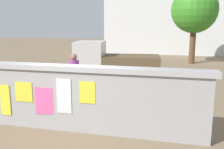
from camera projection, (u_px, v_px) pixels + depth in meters
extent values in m
plane|color=#7A664C|center=(128.00, 72.00, 13.91)|extent=(60.00, 60.00, 0.00)
cube|color=#9C9C9C|center=(72.00, 101.00, 6.14)|extent=(6.43, 0.30, 1.50)
cube|color=#A3A3A3|center=(71.00, 68.00, 5.98)|extent=(6.63, 0.42, 0.12)
cube|color=yellow|center=(5.00, 100.00, 6.40)|extent=(0.29, 0.03, 0.80)
cube|color=yellow|center=(24.00, 92.00, 6.23)|extent=(0.47, 0.01, 0.50)
cube|color=#F9599E|center=(44.00, 101.00, 6.14)|extent=(0.47, 0.03, 0.67)
cube|color=silver|center=(64.00, 96.00, 5.99)|extent=(0.37, 0.01, 0.85)
cube|color=yellow|center=(87.00, 93.00, 5.83)|extent=(0.38, 0.02, 0.52)
cylinder|color=black|center=(85.00, 78.00, 10.55)|extent=(0.72, 0.28, 0.70)
cylinder|color=black|center=(91.00, 72.00, 11.82)|extent=(0.72, 0.28, 0.70)
cylinder|color=black|center=(145.00, 80.00, 10.27)|extent=(0.72, 0.28, 0.70)
cylinder|color=black|center=(145.00, 74.00, 11.53)|extent=(0.72, 0.28, 0.70)
cube|color=silver|center=(90.00, 59.00, 11.03)|extent=(1.37, 1.63, 1.50)
cube|color=brown|center=(131.00, 66.00, 10.88)|extent=(2.56, 1.78, 0.90)
cylinder|color=black|center=(50.00, 90.00, 8.85)|extent=(0.60, 0.10, 0.60)
cylinder|color=black|center=(17.00, 88.00, 9.15)|extent=(0.60, 0.12, 0.60)
cube|color=gold|center=(32.00, 81.00, 8.95)|extent=(1.00, 0.24, 0.32)
cube|color=black|center=(27.00, 76.00, 8.96)|extent=(0.56, 0.22, 0.10)
cube|color=#262626|center=(46.00, 75.00, 8.77)|extent=(0.04, 0.56, 0.03)
cylinder|color=black|center=(113.00, 107.00, 6.92)|extent=(0.64, 0.23, 0.66)
cylinder|color=black|center=(83.00, 102.00, 7.44)|extent=(0.64, 0.23, 0.66)
cube|color=#197233|center=(97.00, 98.00, 7.15)|extent=(0.92, 0.31, 0.06)
cylinder|color=#197233|center=(93.00, 90.00, 7.18)|extent=(0.04, 0.04, 0.40)
cube|color=black|center=(93.00, 83.00, 7.14)|extent=(0.21, 0.13, 0.05)
cube|color=black|center=(112.00, 88.00, 6.84)|extent=(0.16, 0.43, 0.03)
cylinder|color=purple|center=(75.00, 90.00, 8.50)|extent=(0.12, 0.12, 0.80)
cylinder|color=purple|center=(75.00, 89.00, 8.67)|extent=(0.12, 0.12, 0.80)
cylinder|color=purple|center=(74.00, 69.00, 8.45)|extent=(0.46, 0.46, 0.60)
sphere|color=#8C664C|center=(74.00, 57.00, 8.37)|extent=(0.22, 0.22, 0.22)
cylinder|color=brown|center=(192.00, 45.00, 16.59)|extent=(0.38, 0.38, 2.44)
sphere|color=#348321|center=(195.00, 10.00, 16.14)|extent=(2.97, 2.97, 2.97)
cube|color=silver|center=(183.00, 24.00, 22.89)|extent=(13.56, 4.83, 5.22)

